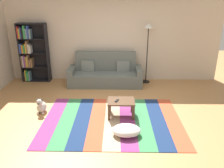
{
  "coord_description": "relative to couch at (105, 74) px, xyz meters",
  "views": [
    {
      "loc": [
        0.1,
        -4.85,
        2.61
      ],
      "look_at": [
        0.01,
        0.31,
        0.65
      ],
      "focal_mm": 36.98,
      "sensor_mm": 36.0,
      "label": 1
    }
  ],
  "objects": [
    {
      "name": "coffee_table",
      "position": [
        0.46,
        -2.09,
        -0.02
      ],
      "size": [
        0.62,
        0.47,
        0.38
      ],
      "color": "#513826",
      "rests_on": "rug"
    },
    {
      "name": "tv_remote",
      "position": [
        0.36,
        -2.12,
        0.07
      ],
      "size": [
        0.1,
        0.16,
        0.02
      ],
      "primitive_type": "cube",
      "rotation": [
        0.0,
        0.0,
        -0.39
      ],
      "color": "black",
      "rests_on": "coffee_table"
    },
    {
      "name": "rug",
      "position": [
        0.26,
        -2.31,
        -0.33
      ],
      "size": [
        3.06,
        2.27,
        0.01
      ],
      "color": "#843370",
      "rests_on": "ground_plane"
    },
    {
      "name": "ground_plane",
      "position": [
        0.23,
        -2.02,
        -0.34
      ],
      "size": [
        14.0,
        14.0,
        0.0
      ],
      "primitive_type": "plane",
      "color": "#B27F4C"
    },
    {
      "name": "back_wall",
      "position": [
        0.23,
        0.53,
        1.01
      ],
      "size": [
        6.8,
        0.1,
        2.7
      ],
      "primitive_type": "cube",
      "color": "beige",
      "rests_on": "ground_plane"
    },
    {
      "name": "pouf",
      "position": [
        0.55,
        -2.9,
        -0.22
      ],
      "size": [
        0.57,
        0.43,
        0.21
      ],
      "primitive_type": "ellipsoid",
      "color": "white",
      "rests_on": "rug"
    },
    {
      "name": "bookshelf",
      "position": [
        -2.39,
        0.28,
        0.62
      ],
      "size": [
        0.9,
        0.28,
        1.86
      ],
      "color": "black",
      "rests_on": "ground_plane"
    },
    {
      "name": "couch",
      "position": [
        0.0,
        0.0,
        0.0
      ],
      "size": [
        2.26,
        0.8,
        1.0
      ],
      "color": "#59605B",
      "rests_on": "ground_plane"
    },
    {
      "name": "standing_lamp",
      "position": [
        1.3,
        0.21,
        1.23
      ],
      "size": [
        0.32,
        0.32,
        1.87
      ],
      "color": "black",
      "rests_on": "ground_plane"
    },
    {
      "name": "dog",
      "position": [
        -1.45,
        -1.95,
        -0.18
      ],
      "size": [
        0.22,
        0.35,
        0.4
      ],
      "color": "beige",
      "rests_on": "ground_plane"
    }
  ]
}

